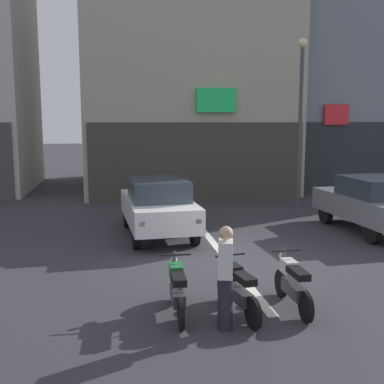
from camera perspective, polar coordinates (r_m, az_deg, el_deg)
The scene contains 10 objects.
ground_plane at distance 11.05m, azimuth 4.69°, elevation -8.67°, with size 120.00×120.00×0.00m, color #333338.
lane_centre_line at distance 16.76m, azimuth -0.27°, elevation -2.66°, with size 0.20×18.00×0.01m, color silver.
building_mid_block at distance 24.36m, azimuth -1.31°, elevation 15.71°, with size 9.23×9.95×12.61m.
car_white_crossing_near at distance 13.52m, azimuth -4.11°, elevation -1.60°, with size 2.02×4.20×1.64m.
car_grey_parked_kerbside at distance 14.94m, azimuth 20.88°, elevation -1.17°, with size 1.95×4.18×1.64m.
street_lamp at distance 18.42m, azimuth 12.94°, elevation 10.17°, with size 0.36×0.36×6.26m.
motorcycle_green_row_leftmost at distance 8.18m, azimuth -1.81°, elevation -11.55°, with size 0.55×1.67×0.98m.
motorcycle_black_row_left_mid at distance 8.22m, azimuth 5.50°, elevation -11.49°, with size 0.55×1.66×0.98m.
motorcycle_white_row_centre at distance 8.61m, azimuth 12.01°, elevation -10.69°, with size 0.55×1.67×0.98m.
person_by_motorcycles at distance 7.52m, azimuth 4.04°, elevation -10.19°, with size 0.30×0.40×1.67m.
Camera 1 is at (-2.58, -10.24, 3.27)m, focal length 44.34 mm.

